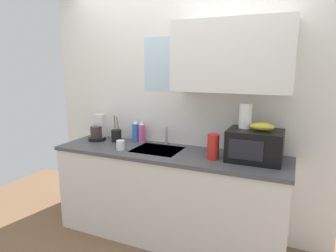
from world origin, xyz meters
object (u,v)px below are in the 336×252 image
object	(u,v)px
paper_towel_roll	(245,116)
cereal_canister	(213,147)
dish_soap_bottle_pink	(142,132)
coffee_maker	(98,131)
mug_white	(121,145)
utensil_crock	(116,135)
banana_bunch	(262,127)
microwave	(255,145)
dish_soap_bottle_blue	(136,132)

from	to	relation	value
paper_towel_roll	cereal_canister	xyz separation A→B (m)	(-0.24, -0.15, -0.27)
dish_soap_bottle_pink	coffee_maker	bearing A→B (deg)	-167.75
dish_soap_bottle_pink	mug_white	world-z (taller)	dish_soap_bottle_pink
utensil_crock	paper_towel_roll	bearing A→B (deg)	-0.83
utensil_crock	dish_soap_bottle_pink	bearing A→B (deg)	20.01
paper_towel_roll	mug_white	size ratio (longest dim) A/B	2.32
banana_bunch	utensil_crock	xyz separation A→B (m)	(-1.51, 0.07, -0.23)
microwave	banana_bunch	bearing A→B (deg)	1.77
microwave	dish_soap_bottle_pink	distance (m)	1.21
microwave	dish_soap_bottle_blue	bearing A→B (deg)	172.49
banana_bunch	coffee_maker	xyz separation A→B (m)	(-1.74, 0.06, -0.20)
coffee_maker	dish_soap_bottle_blue	size ratio (longest dim) A/B	1.22
microwave	mug_white	xyz separation A→B (m)	(-1.24, -0.19, -0.09)
utensil_crock	dish_soap_bottle_blue	bearing A→B (deg)	27.79
paper_towel_roll	cereal_canister	world-z (taller)	paper_towel_roll
paper_towel_roll	mug_white	world-z (taller)	paper_towel_roll
microwave	coffee_maker	world-z (taller)	coffee_maker
coffee_maker	mug_white	distance (m)	0.52
cereal_canister	utensil_crock	distance (m)	1.14
dish_soap_bottle_pink	mug_white	distance (m)	0.36
mug_white	coffee_maker	bearing A→B (deg)	151.21
dish_soap_bottle_pink	cereal_canister	distance (m)	0.90
coffee_maker	cereal_canister	bearing A→B (deg)	-6.67
dish_soap_bottle_blue	utensil_crock	xyz separation A→B (m)	(-0.18, -0.10, -0.04)
banana_bunch	cereal_canister	bearing A→B (deg)	-165.62
cereal_canister	dish_soap_bottle_pink	bearing A→B (deg)	162.89
cereal_canister	dish_soap_bottle_blue	bearing A→B (deg)	164.13
dish_soap_bottle_pink	dish_soap_bottle_blue	world-z (taller)	dish_soap_bottle_blue
paper_towel_roll	dish_soap_bottle_blue	size ratio (longest dim) A/B	0.96
dish_soap_bottle_pink	cereal_canister	size ratio (longest dim) A/B	1.01
dish_soap_bottle_pink	utensil_crock	bearing A→B (deg)	-159.99
cereal_canister	utensil_crock	size ratio (longest dim) A/B	0.78
microwave	cereal_canister	size ratio (longest dim) A/B	2.06
mug_white	utensil_crock	bearing A→B (deg)	130.49
microwave	banana_bunch	distance (m)	0.18
banana_bunch	coffee_maker	distance (m)	1.76
banana_bunch	utensil_crock	bearing A→B (deg)	177.36
paper_towel_roll	banana_bunch	bearing A→B (deg)	-18.43
coffee_maker	utensil_crock	xyz separation A→B (m)	(0.23, 0.01, -0.03)
banana_bunch	utensil_crock	world-z (taller)	banana_bunch
paper_towel_roll	mug_white	distance (m)	1.21
mug_white	banana_bunch	bearing A→B (deg)	8.37
coffee_maker	mug_white	xyz separation A→B (m)	(0.45, -0.25, -0.06)
utensil_crock	banana_bunch	bearing A→B (deg)	-2.64
coffee_maker	dish_soap_bottle_blue	xyz separation A→B (m)	(0.41, 0.11, 0.00)
microwave	dish_soap_bottle_pink	size ratio (longest dim) A/B	2.03
microwave	cereal_canister	world-z (taller)	microwave
banana_bunch	utensil_crock	distance (m)	1.53
coffee_maker	microwave	bearing A→B (deg)	-2.03
dish_soap_bottle_pink	cereal_canister	world-z (taller)	dish_soap_bottle_pink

